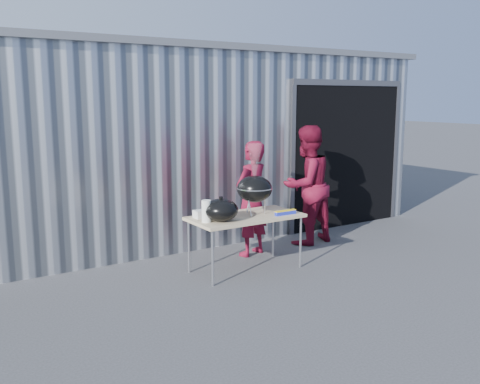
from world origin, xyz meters
TOP-DOWN VIEW (x-y plane):
  - ground at (0.00, 0.00)m, footprint 80.00×80.00m
  - building at (0.92, 4.59)m, footprint 8.20×6.20m
  - folding_table at (0.36, 0.51)m, footprint 1.50×0.75m
  - kettle_grill at (0.50, 0.52)m, footprint 0.48×0.48m
  - grill_lid at (-0.08, 0.41)m, footprint 0.44×0.44m
  - paper_towels at (-0.27, 0.46)m, footprint 0.12×0.12m
  - white_tub at (-0.19, 0.72)m, footprint 0.20×0.15m
  - foil_box at (0.83, 0.26)m, footprint 0.32×0.06m
  - person_cook at (0.82, 1.07)m, footprint 0.71×0.58m
  - person_bystander at (1.92, 1.14)m, footprint 0.99×0.82m

SIDE VIEW (x-z plane):
  - ground at x=0.00m, z-range 0.00..0.00m
  - folding_table at x=0.36m, z-range 0.33..1.08m
  - foil_box at x=0.83m, z-range 0.75..0.81m
  - white_tub at x=-0.19m, z-range 0.75..0.85m
  - person_cook at x=0.82m, z-range 0.00..1.69m
  - paper_towels at x=-0.27m, z-range 0.75..1.03m
  - grill_lid at x=-0.08m, z-range 0.74..1.05m
  - person_bystander at x=1.92m, z-range 0.00..1.87m
  - kettle_grill at x=0.50m, z-range 0.69..1.64m
  - building at x=0.92m, z-range -0.01..3.09m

